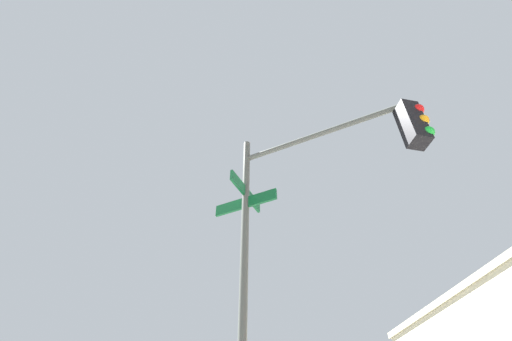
% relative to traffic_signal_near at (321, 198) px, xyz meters
% --- Properties ---
extents(traffic_signal_near, '(2.29, 2.82, 5.88)m').
position_rel_traffic_signal_near_xyz_m(traffic_signal_near, '(0.00, 0.00, 0.00)').
color(traffic_signal_near, '#474C47').
rests_on(traffic_signal_near, ground_plane).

